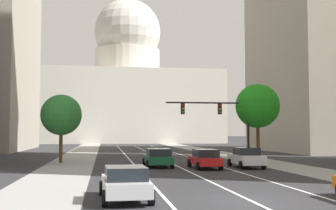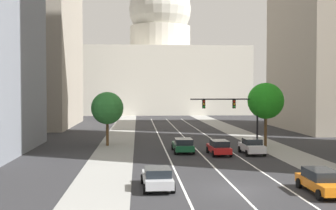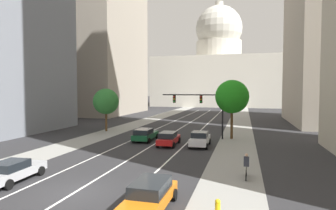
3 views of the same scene
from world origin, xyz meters
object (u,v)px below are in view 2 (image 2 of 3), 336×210
capitol_building (160,66)px  car_silver (157,177)px  traffic_signal_mast (236,109)px  car_white (252,146)px  car_orange (322,181)px  street_tree_near_right (266,101)px  car_red (219,147)px  car_green (183,145)px  street_tree_near_left (107,108)px

capitol_building → car_silver: (-5.05, -96.12, -12.50)m
traffic_signal_mast → capitol_building: bearing=93.4°
car_silver → car_white: (10.11, 14.82, 0.07)m
car_orange → street_tree_near_right: size_ratio=0.66×
car_red → street_tree_near_right: (6.44, 6.03, 4.40)m
car_green → traffic_signal_mast: 8.03m
traffic_signal_mast → street_tree_near_left: street_tree_near_left is taller
car_silver → traffic_signal_mast: size_ratio=0.59×
car_orange → traffic_signal_mast: size_ratio=0.62×
car_white → traffic_signal_mast: 6.30m
capitol_building → car_green: capitol_building is taller
car_orange → car_green: 19.65m
capitol_building → street_tree_near_left: size_ratio=7.44×
car_green → street_tree_near_right: size_ratio=0.64×
car_orange → street_tree_near_right: (3.07, 22.55, 4.41)m
car_silver → car_red: bearing=-27.3°
capitol_building → car_orange: capitol_building is taller
car_orange → street_tree_near_right: 23.18m
capitol_building → car_green: bearing=-91.2°
car_green → street_tree_near_left: (-8.12, 6.15, 3.55)m
traffic_signal_mast → street_tree_near_left: bearing=170.0°
car_red → street_tree_near_right: 9.86m
car_green → car_white: 6.94m
car_orange → car_silver: bearing=78.9°
car_green → street_tree_near_right: bearing=-67.6°
car_orange → traffic_signal_mast: traffic_signal_mast is taller
traffic_signal_mast → street_tree_near_left: 14.60m
car_red → street_tree_near_left: 14.50m
car_orange → car_white: (0.00, 16.83, 0.03)m
car_orange → street_tree_near_left: size_ratio=0.77×
capitol_building → car_silver: bearing=-93.0°
capitol_building → traffic_signal_mast: 76.72m
car_silver → car_orange: bearing=-103.7°
car_red → traffic_signal_mast: 7.17m
car_green → street_tree_near_right: 11.50m
capitol_building → car_silver: size_ratio=10.24×
street_tree_near_left → car_red: bearing=-35.1°
car_white → traffic_signal_mast: (-0.49, 5.24, 3.47)m
car_white → street_tree_near_right: bearing=-28.7°
car_green → street_tree_near_left: bearing=52.6°
car_orange → capitol_building: bearing=3.1°
traffic_signal_mast → street_tree_near_right: bearing=7.5°
street_tree_near_left → car_silver: bearing=-78.1°
capitol_building → car_white: capitol_building is taller
capitol_building → car_red: (1.69, -81.61, -12.46)m
car_white → street_tree_near_left: (-14.87, 7.77, 3.52)m
traffic_signal_mast → street_tree_near_left: (-14.38, 2.53, 0.06)m
capitol_building → street_tree_near_left: capitol_building is taller
car_red → car_green: car_green is taller
capitol_building → car_white: (5.06, -81.30, -12.43)m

